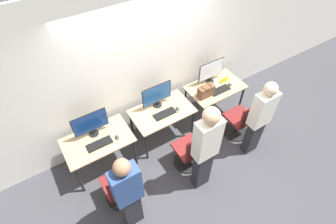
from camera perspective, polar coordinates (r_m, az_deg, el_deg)
name	(u,v)px	position (r m, az deg, el deg)	size (l,w,h in m)	color
ground_plane	(172,148)	(4.88, 0.82, -7.84)	(20.00, 20.00, 0.00)	#3D3D42
wall_back	(147,65)	(4.33, -4.62, 10.25)	(12.00, 0.05, 2.80)	silver
desk_left	(98,143)	(4.31, -14.93, -6.58)	(1.06, 0.66, 0.71)	tan
monitor_left	(90,124)	(4.15, -16.54, -2.43)	(0.55, 0.16, 0.46)	black
keyboard_left	(99,144)	(4.18, -14.69, -6.74)	(0.39, 0.16, 0.02)	black
mouse_left	(117,137)	(4.19, -11.03, -5.41)	(0.06, 0.09, 0.03)	#333333
office_chair_left	(120,188)	(4.12, -10.43, -15.98)	(0.48, 0.48, 0.90)	black
person_left	(128,193)	(3.53, -8.69, -16.96)	(0.36, 0.21, 1.57)	#232328
desk_center	(162,114)	(4.56, -1.31, -0.45)	(1.06, 0.66, 0.71)	tan
monitor_center	(157,95)	(4.42, -2.43, 3.75)	(0.55, 0.16, 0.46)	black
keyboard_center	(165,114)	(4.44, -0.71, -0.39)	(0.39, 0.16, 0.02)	black
mouse_center	(178,109)	(4.51, 2.09, 0.76)	(0.06, 0.09, 0.03)	#333333
office_chair_center	(190,152)	(4.39, 4.81, -8.73)	(0.48, 0.48, 0.90)	black
person_center	(206,148)	(3.73, 8.18, -7.71)	(0.36, 0.23, 1.76)	#232328
desk_right	(215,90)	(5.08, 10.19, 4.76)	(1.06, 0.66, 0.71)	tan
monitor_right	(211,71)	(4.96, 9.36, 8.84)	(0.55, 0.16, 0.46)	black
keyboard_right	(220,90)	(4.95, 11.27, 4.69)	(0.39, 0.16, 0.02)	black
mouse_right	(230,85)	(5.10, 13.31, 5.83)	(0.06, 0.09, 0.03)	#333333
office_chair_right	(240,121)	(4.97, 15.50, -1.98)	(0.48, 0.48, 0.90)	black
person_right	(260,118)	(4.44, 19.34, -1.15)	(0.36, 0.21, 1.59)	#232328
handbag	(206,91)	(4.73, 8.26, 4.51)	(0.30, 0.18, 0.25)	brown
placard_right	(224,80)	(5.14, 12.16, 6.89)	(0.16, 0.03, 0.08)	yellow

